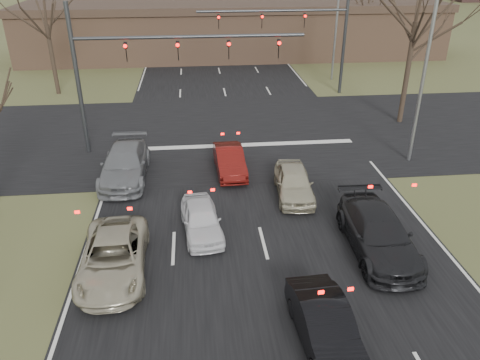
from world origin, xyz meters
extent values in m
plane|color=#494E29|center=(0.00, 0.00, 0.00)|extent=(360.00, 360.00, 0.00)
cube|color=black|center=(0.00, 60.00, 0.01)|extent=(14.00, 300.00, 0.02)
cube|color=black|center=(0.00, 15.00, 0.01)|extent=(200.00, 14.00, 0.02)
cube|color=#825E46|center=(2.00, 38.00, 2.30)|extent=(42.00, 10.00, 4.60)
cube|color=#38281E|center=(2.00, 38.00, 4.95)|extent=(42.40, 10.40, 0.70)
cylinder|color=#383A3D|center=(-8.50, 13.00, 4.00)|extent=(0.24, 0.24, 8.00)
cylinder|color=#383A3D|center=(-2.50, 13.00, 6.20)|extent=(12.00, 0.18, 0.18)
imported|color=black|center=(-5.83, 13.00, 5.50)|extent=(0.16, 0.20, 1.00)
imported|color=black|center=(-3.17, 13.00, 5.50)|extent=(0.16, 0.20, 1.00)
imported|color=black|center=(-0.50, 13.00, 5.50)|extent=(0.16, 0.20, 1.00)
imported|color=black|center=(2.17, 13.00, 5.50)|extent=(0.16, 0.20, 1.00)
cylinder|color=#383A3D|center=(9.00, 23.00, 4.00)|extent=(0.24, 0.24, 8.00)
cylinder|color=#383A3D|center=(3.50, 23.00, 6.20)|extent=(11.00, 0.18, 0.18)
imported|color=black|center=(5.86, 23.00, 5.50)|extent=(0.16, 0.20, 1.00)
imported|color=black|center=(2.71, 23.00, 5.50)|extent=(0.16, 0.20, 1.00)
imported|color=black|center=(-0.43, 23.00, 5.50)|extent=(0.16, 0.20, 1.00)
cylinder|color=gray|center=(9.00, 10.00, 5.00)|extent=(0.18, 0.18, 10.00)
cylinder|color=gray|center=(9.50, 27.00, 5.00)|extent=(0.18, 0.18, 10.00)
cylinder|color=black|center=(11.00, 16.00, 3.16)|extent=(0.32, 0.32, 6.33)
cylinder|color=black|center=(-13.00, 25.00, 2.61)|extent=(0.32, 0.32, 5.23)
cylinder|color=black|center=(15.00, 35.00, 2.48)|extent=(0.32, 0.32, 4.95)
imported|color=#BCB598|center=(-5.53, 1.74, 0.68)|extent=(2.40, 4.95, 1.36)
imported|color=silver|center=(-2.38, 4.01, 0.62)|extent=(1.86, 3.80, 1.25)
imported|color=black|center=(1.00, -2.29, 0.67)|extent=(1.64, 4.12, 1.33)
imported|color=black|center=(4.21, 2.09, 0.77)|extent=(2.26, 5.33, 1.53)
imported|color=gray|center=(-6.00, 9.37, 0.77)|extent=(2.24, 5.35, 1.54)
imported|color=#5D100D|center=(-0.79, 9.51, 0.65)|extent=(1.54, 3.99, 1.30)
imported|color=beige|center=(1.95, 6.71, 0.69)|extent=(1.92, 4.14, 1.37)
camera|label=1|loc=(-2.46, -12.07, 10.49)|focal=35.00mm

